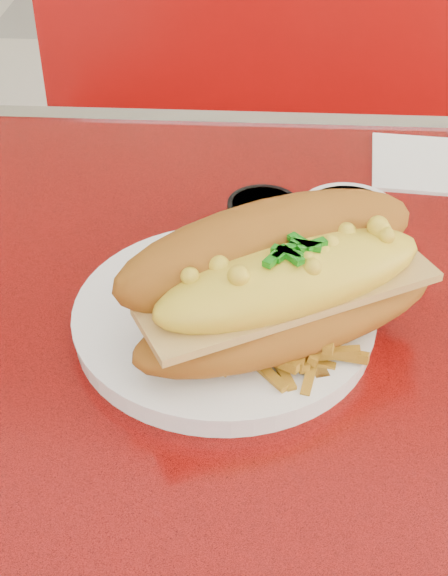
# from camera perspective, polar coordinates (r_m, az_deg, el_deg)

# --- Properties ---
(diner_table) EXTENTS (1.23, 0.83, 0.77)m
(diner_table) POSITION_cam_1_polar(r_m,az_deg,el_deg) (0.78, 15.10, -13.16)
(diner_table) COLOR red
(diner_table) RESTS_ON ground
(booth_bench_far) EXTENTS (1.20, 0.51, 0.90)m
(booth_bench_far) POSITION_cam_1_polar(r_m,az_deg,el_deg) (1.59, 8.83, 2.35)
(booth_bench_far) COLOR #A20C0A
(booth_bench_far) RESTS_ON ground
(dinner_plate) EXTENTS (0.29, 0.29, 0.02)m
(dinner_plate) POSITION_cam_1_polar(r_m,az_deg,el_deg) (0.65, -0.00, -2.11)
(dinner_plate) COLOR white
(dinner_plate) RESTS_ON diner_table
(mac_hoagie) EXTENTS (0.28, 0.23, 0.11)m
(mac_hoagie) POSITION_cam_1_polar(r_m,az_deg,el_deg) (0.60, 4.18, 0.52)
(mac_hoagie) COLOR #9D5C19
(mac_hoagie) RESTS_ON dinner_plate
(fries_pile) EXTENTS (0.10, 0.09, 0.03)m
(fries_pile) POSITION_cam_1_polar(r_m,az_deg,el_deg) (0.61, 4.47, -2.83)
(fries_pile) COLOR #BF8820
(fries_pile) RESTS_ON dinner_plate
(fork) EXTENTS (0.06, 0.16, 0.00)m
(fork) POSITION_cam_1_polar(r_m,az_deg,el_deg) (0.65, 4.78, -1.49)
(fork) COLOR silver
(fork) RESTS_ON dinner_plate
(gravy_ramekin) EXTENTS (0.10, 0.10, 0.05)m
(gravy_ramekin) POSITION_cam_1_polar(r_m,az_deg,el_deg) (0.73, 8.72, 4.22)
(gravy_ramekin) COLOR white
(gravy_ramekin) RESTS_ON diner_table
(sauce_cup_left) EXTENTS (0.08, 0.08, 0.03)m
(sauce_cup_left) POSITION_cam_1_polar(r_m,az_deg,el_deg) (0.76, 2.79, 5.11)
(sauce_cup_left) COLOR black
(sauce_cup_left) RESTS_ON diner_table
(paper_napkin) EXTENTS (0.13, 0.13, 0.00)m
(paper_napkin) POSITION_cam_1_polar(r_m,az_deg,el_deg) (0.90, 14.45, 8.52)
(paper_napkin) COLOR white
(paper_napkin) RESTS_ON diner_table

